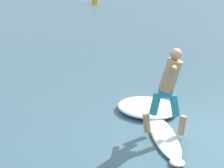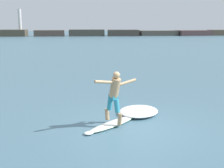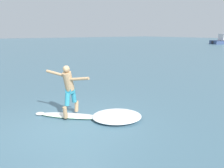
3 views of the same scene
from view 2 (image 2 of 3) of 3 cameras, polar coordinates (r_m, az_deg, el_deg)
The scene contains 5 objects.
ground_plane at distance 9.63m, azimuth 4.11°, elevation -8.05°, with size 200.00×200.00×0.00m, color #466A7B.
rock_jetty_breakwater at distance 71.79m, azimuth 2.59°, elevation 9.35°, with size 56.95×5.25×5.86m.
surfboard at distance 9.84m, azimuth 0.08°, elevation -7.31°, with size 1.94×1.88×0.22m.
surfer at distance 9.55m, azimuth 0.47°, elevation -1.67°, with size 1.37×0.94×1.64m.
wave_foam_at_tail at distance 11.04m, azimuth 4.88°, elevation -4.97°, with size 1.92×2.02×0.20m.
Camera 2 is at (-1.64, -8.93, 3.20)m, focal length 50.00 mm.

